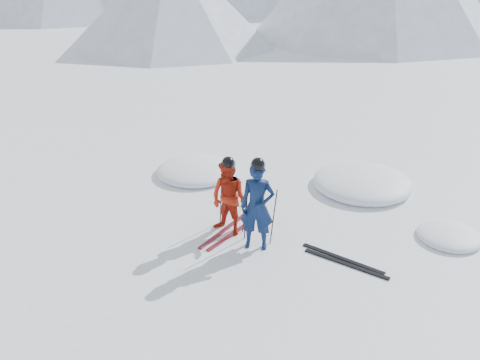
% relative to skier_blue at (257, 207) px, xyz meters
% --- Properties ---
extents(ground, '(160.00, 160.00, 0.00)m').
position_rel_skier_blue_xyz_m(ground, '(1.30, 0.08, -0.91)').
color(ground, white).
rests_on(ground, ground).
extents(skier_blue, '(0.75, 0.59, 1.81)m').
position_rel_skier_blue_xyz_m(skier_blue, '(0.00, 0.00, 0.00)').
color(skier_blue, '#0B1C43').
rests_on(skier_blue, ground).
extents(skier_red, '(0.88, 0.74, 1.60)m').
position_rel_skier_blue_xyz_m(skier_red, '(-0.74, 0.27, -0.10)').
color(skier_red, '#AE210D').
rests_on(skier_red, ground).
extents(pole_blue_left, '(0.12, 0.09, 1.21)m').
position_rel_skier_blue_xyz_m(pole_blue_left, '(-0.30, 0.15, -0.30)').
color(pole_blue_left, black).
rests_on(pole_blue_left, ground).
extents(pole_blue_right, '(0.12, 0.07, 1.21)m').
position_rel_skier_blue_xyz_m(pole_blue_right, '(0.25, 0.25, -0.30)').
color(pole_blue_right, black).
rests_on(pole_blue_right, ground).
extents(pole_red_left, '(0.11, 0.09, 1.07)m').
position_rel_skier_blue_xyz_m(pole_red_left, '(-1.04, 0.52, -0.37)').
color(pole_red_left, black).
rests_on(pole_red_left, ground).
extents(pole_red_right, '(0.11, 0.08, 1.07)m').
position_rel_skier_blue_xyz_m(pole_red_right, '(-0.44, 0.42, -0.37)').
color(pole_red_right, black).
rests_on(pole_red_right, ground).
extents(ski_worn_left, '(0.36, 1.69, 0.03)m').
position_rel_skier_blue_xyz_m(ski_worn_left, '(-0.86, 0.27, -0.89)').
color(ski_worn_left, black).
rests_on(ski_worn_left, ground).
extents(ski_worn_right, '(0.47, 1.68, 0.03)m').
position_rel_skier_blue_xyz_m(ski_worn_right, '(-0.62, 0.27, -0.89)').
color(ski_worn_right, black).
rests_on(ski_worn_right, ground).
extents(ski_loose_a, '(1.68, 0.45, 0.03)m').
position_rel_skier_blue_xyz_m(ski_loose_a, '(1.68, 0.26, -0.89)').
color(ski_loose_a, black).
rests_on(ski_loose_a, ground).
extents(ski_loose_b, '(1.69, 0.39, 0.03)m').
position_rel_skier_blue_xyz_m(ski_loose_b, '(1.78, 0.11, -0.89)').
color(ski_loose_b, black).
rests_on(ski_loose_b, ground).
extents(snow_lumps, '(9.56, 5.81, 0.53)m').
position_rel_skier_blue_xyz_m(snow_lumps, '(0.36, 2.93, -0.91)').
color(snow_lumps, white).
rests_on(snow_lumps, ground).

